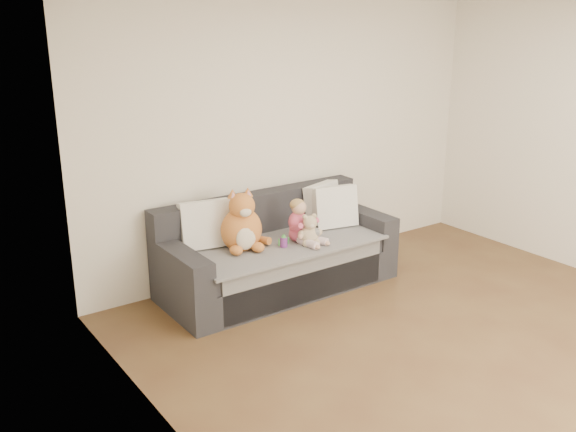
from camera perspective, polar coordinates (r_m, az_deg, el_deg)
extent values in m
plane|color=brown|center=(5.09, 17.35, -12.38)|extent=(5.00, 5.00, 0.00)
plane|color=white|center=(6.35, 0.44, 6.95)|extent=(4.50, 0.00, 4.50)
plane|color=white|center=(3.15, -6.55, -4.48)|extent=(0.00, 5.00, 5.00)
cube|color=#25252A|center=(6.03, -0.82, -5.08)|extent=(2.20, 0.90, 0.30)
cube|color=#25252A|center=(5.92, -0.67, -3.17)|extent=(1.90, 0.80, 0.15)
cube|color=#25252A|center=(6.13, -2.68, 0.27)|extent=(2.20, 0.20, 0.40)
cube|color=#25252A|center=(5.46, -9.57, -4.44)|extent=(0.20, 0.90, 0.30)
cube|color=#25252A|center=(6.50, 6.47, -0.65)|extent=(0.20, 0.90, 0.30)
cube|color=gray|center=(5.88, -0.56, -2.43)|extent=(1.85, 0.88, 0.02)
cube|color=gray|center=(5.67, 1.69, -5.79)|extent=(1.70, 0.02, 0.41)
cube|color=white|center=(5.74, -7.33, -0.73)|extent=(0.49, 0.29, 0.44)
cube|color=white|center=(6.39, 3.10, 1.17)|extent=(0.47, 0.31, 0.41)
cube|color=white|center=(6.26, 4.17, 0.83)|extent=(0.47, 0.29, 0.42)
ellipsoid|color=#D44A5F|center=(5.89, 0.93, -1.53)|extent=(0.19, 0.16, 0.16)
ellipsoid|color=#D44A5F|center=(5.86, 0.87, -0.50)|extent=(0.18, 0.15, 0.20)
ellipsoid|color=#DBAA8C|center=(5.81, 0.98, 0.75)|extent=(0.14, 0.14, 0.14)
ellipsoid|color=tan|center=(5.81, 0.85, 1.00)|extent=(0.14, 0.14, 0.11)
cylinder|color=#D44A5F|center=(5.76, 0.74, -1.01)|extent=(0.07, 0.19, 0.12)
cylinder|color=#D44A5F|center=(5.89, 1.92, -0.60)|extent=(0.14, 0.19, 0.12)
ellipsoid|color=#DBAA8C|center=(5.71, 1.10, -1.84)|extent=(0.05, 0.05, 0.05)
ellipsoid|color=#DBAA8C|center=(5.88, 2.63, -1.27)|extent=(0.05, 0.05, 0.05)
cylinder|color=#E5B2C6|center=(5.76, 1.78, -2.41)|extent=(0.09, 0.24, 0.08)
cylinder|color=#E5B2C6|center=(5.84, 2.49, -2.13)|extent=(0.15, 0.25, 0.08)
ellipsoid|color=#DBAA8C|center=(5.68, 2.59, -2.76)|extent=(0.05, 0.08, 0.04)
ellipsoid|color=#DBAA8C|center=(5.78, 3.47, -2.41)|extent=(0.05, 0.08, 0.04)
ellipsoid|color=#C2572B|center=(5.69, -4.17, -1.24)|extent=(0.38, 0.32, 0.40)
ellipsoid|color=beige|center=(5.58, -3.74, -1.94)|extent=(0.20, 0.09, 0.22)
ellipsoid|color=#C2572B|center=(5.59, -4.12, 0.90)|extent=(0.23, 0.23, 0.23)
ellipsoid|color=beige|center=(5.51, -3.79, 0.32)|extent=(0.11, 0.07, 0.08)
cone|color=#C2572B|center=(5.57, -4.96, 2.01)|extent=(0.11, 0.11, 0.08)
cone|color=pink|center=(5.56, -4.91, 1.92)|extent=(0.07, 0.07, 0.05)
cone|color=#C2572B|center=(5.61, -3.60, 2.16)|extent=(0.11, 0.11, 0.08)
cone|color=pink|center=(5.60, -3.54, 2.07)|extent=(0.07, 0.07, 0.05)
ellipsoid|color=#C2572B|center=(5.56, -4.63, -3.05)|extent=(0.11, 0.13, 0.09)
ellipsoid|color=#C2572B|center=(5.62, -2.69, -2.78)|extent=(0.11, 0.13, 0.09)
cylinder|color=#C2572B|center=(5.83, -2.61, -2.09)|extent=(0.14, 0.26, 0.09)
ellipsoid|color=#CBB38C|center=(5.81, 1.91, -1.70)|extent=(0.18, 0.15, 0.18)
ellipsoid|color=#CBB38C|center=(5.76, 1.96, -0.60)|extent=(0.13, 0.13, 0.13)
ellipsoid|color=#CBB38C|center=(5.74, 1.51, -0.08)|extent=(0.05, 0.05, 0.05)
ellipsoid|color=#CBB38C|center=(5.77, 2.34, 0.00)|extent=(0.05, 0.05, 0.05)
ellipsoid|color=beige|center=(5.72, 2.13, -0.88)|extent=(0.05, 0.05, 0.05)
ellipsoid|color=#CBB38C|center=(5.75, 1.21, -1.60)|extent=(0.07, 0.07, 0.07)
ellipsoid|color=#CBB38C|center=(5.81, 2.76, -1.43)|extent=(0.07, 0.07, 0.07)
ellipsoid|color=#CBB38C|center=(5.76, 1.63, -2.45)|extent=(0.07, 0.07, 0.07)
ellipsoid|color=#CBB38C|center=(5.79, 2.56, -2.34)|extent=(0.07, 0.07, 0.07)
ellipsoid|color=white|center=(5.87, 1.93, -1.74)|extent=(0.14, 0.17, 0.12)
ellipsoid|color=white|center=(5.79, 2.49, -1.45)|extent=(0.08, 0.08, 0.08)
ellipsoid|color=black|center=(5.77, 2.20, -1.11)|extent=(0.03, 0.03, 0.03)
ellipsoid|color=black|center=(5.81, 2.60, -0.99)|extent=(0.03, 0.03, 0.03)
cylinder|color=#7F348F|center=(5.74, -0.39, -2.32)|extent=(0.07, 0.07, 0.09)
cone|color=green|center=(5.72, -0.39, -1.77)|extent=(0.07, 0.07, 0.04)
cylinder|color=green|center=(5.71, -0.80, -2.35)|extent=(0.02, 0.02, 0.06)
cylinder|color=green|center=(5.76, 0.02, -2.19)|extent=(0.02, 0.02, 0.06)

